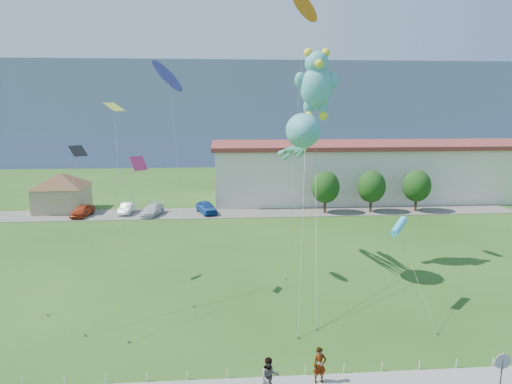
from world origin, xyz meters
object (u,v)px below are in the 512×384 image
pedestrian_right (269,377)px  octopus_kite (300,138)px  pavilion (62,188)px  teddy_bear_kite (316,82)px  warehouse (415,169)px  parked_car_white (152,210)px  parked_car_red (82,211)px  parked_car_silver (127,208)px  parked_car_blue (206,207)px  stop_sign (502,366)px  pedestrian_left (320,365)px

pedestrian_right → octopus_kite: (4.00, 15.64, 10.03)m
pavilion → pedestrian_right: (22.95, -40.99, -1.98)m
octopus_kite → teddy_bear_kite: size_ratio=0.84×
pavilion → warehouse: 50.37m
pavilion → parked_car_white: pavilion is taller
parked_car_red → parked_car_silver: bearing=24.4°
octopus_kite → pedestrian_right: bearing=-104.3°
parked_car_silver → octopus_kite: octopus_kite is taller
warehouse → parked_car_silver: warehouse is taller
warehouse → teddy_bear_kite: 37.70m
parked_car_blue → pavilion: bearing=151.1°
pedestrian_right → teddy_bear_kite: bearing=65.5°
pedestrian_right → octopus_kite: 19.01m
octopus_kite → teddy_bear_kite: teddy_bear_kite is taller
stop_sign → parked_car_silver: stop_sign is taller
warehouse → parked_car_red: 47.59m
parked_car_red → stop_sign: bearing=-41.8°
pedestrian_left → parked_car_white: (-13.43, 36.46, -0.29)m
parked_car_blue → teddy_bear_kite: (9.76, -19.79, 14.58)m
warehouse → pedestrian_left: (-24.48, -46.15, -3.11)m
parked_car_red → parked_car_blue: (15.31, 0.53, 0.06)m
pavilion → stop_sign: bearing=-51.6°
octopus_kite → teddy_bear_kite: (1.64, 2.44, 4.33)m
octopus_kite → parked_car_silver: bearing=128.4°
warehouse → parked_car_white: (-37.91, -9.69, -3.40)m
pedestrian_right → warehouse: bearing=52.9°
warehouse → stop_sign: warehouse is taller
pavilion → parked_car_silver: 9.31m
warehouse → pedestrian_right: bearing=-119.9°
stop_sign → pedestrian_right: size_ratio=1.32×
parked_car_white → parked_car_blue: 6.77m
warehouse → stop_sign: (-16.50, -48.21, -2.26)m
warehouse → pavilion: bearing=-173.2°
stop_sign → pedestrian_left: stop_sign is taller
parked_car_blue → parked_car_silver: bearing=156.2°
parked_car_red → parked_car_blue: bearing=12.3°
parked_car_silver → stop_sign: bearing=-53.7°
warehouse → parked_car_silver: size_ratio=15.20×
octopus_kite → parked_car_white: bearing=124.5°
warehouse → teddy_bear_kite: teddy_bear_kite is taller
pedestrian_left → parked_car_silver: 41.36m
parked_car_white → parked_car_blue: parked_car_blue is taller
parked_car_red → parked_car_silver: parked_car_red is taller
pedestrian_left → parked_car_white: 38.86m
parked_car_white → pavilion: bearing=176.7°
pedestrian_right → parked_car_white: size_ratio=0.41×
parked_car_red → warehouse: bearing=22.1°
parked_car_silver → parked_car_white: size_ratio=0.88×
stop_sign → pedestrian_right: 10.65m
parked_car_red → teddy_bear_kite: teddy_bear_kite is taller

